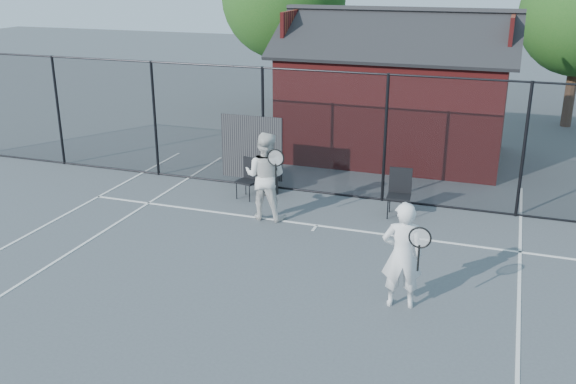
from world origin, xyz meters
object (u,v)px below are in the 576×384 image
(player_back, at_px, (265,176))
(waste_bin, at_px, (269,180))
(clubhouse, at_px, (395,100))
(chair_left, at_px, (247,180))
(player_front, at_px, (402,255))
(chair_right, at_px, (399,194))

(player_back, xyz_separation_m, waste_bin, (-0.51, 1.52, -0.63))
(clubhouse, relative_size, chair_left, 6.95)
(waste_bin, bearing_deg, player_front, -48.05)
(player_front, xyz_separation_m, player_back, (-3.46, 2.89, 0.06))
(chair_left, distance_m, waste_bin, 0.63)
(player_back, relative_size, chair_left, 2.06)
(player_back, height_order, chair_left, player_back)
(player_back, distance_m, chair_left, 1.43)
(clubhouse, relative_size, waste_bin, 9.79)
(waste_bin, bearing_deg, chair_left, -125.05)
(player_back, relative_size, waste_bin, 2.90)
(clubhouse, bearing_deg, chair_left, -117.59)
(chair_left, distance_m, chair_right, 3.59)
(chair_right, bearing_deg, player_front, -83.96)
(chair_right, bearing_deg, waste_bin, 166.79)
(player_back, xyz_separation_m, chair_right, (2.73, 1.02, -0.45))
(clubhouse, xyz_separation_m, waste_bin, (-2.21, -4.40, -1.27))
(player_front, height_order, waste_bin, player_front)
(player_front, bearing_deg, chair_right, 100.49)
(player_front, relative_size, chair_right, 1.72)
(clubhouse, bearing_deg, waste_bin, -116.67)
(clubhouse, xyz_separation_m, player_back, (-1.70, -5.92, -0.64))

